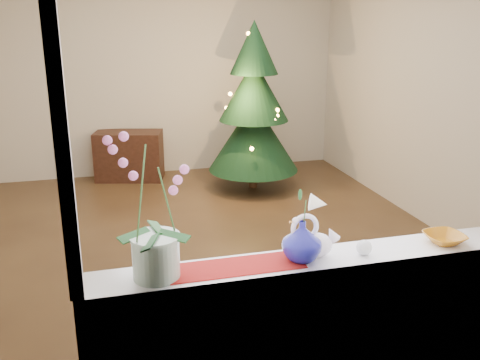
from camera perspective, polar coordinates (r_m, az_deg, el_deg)
The scene contains 16 objects.
ground at distance 5.13m, azimuth -3.23°, elevation -6.56°, with size 5.00×5.00×0.00m, color #372516.
wall_back at distance 7.20m, azimuth -7.61°, elevation 11.38°, with size 4.50×0.10×2.70m, color beige.
wall_front at distance 2.41m, azimuth 8.57°, elevation -0.34°, with size 4.50×0.10×2.70m, color beige.
wall_right at distance 5.64m, azimuth 19.77°, elevation 8.93°, with size 0.10×5.00×2.70m, color beige.
window_apron at distance 2.85m, azimuth 7.38°, elevation -17.81°, with size 2.20×0.08×0.88m, color white.
windowsill at distance 2.69m, azimuth 7.03°, elevation -8.70°, with size 2.20×0.26×0.04m, color white.
window_frame at distance 2.36m, azimuth 8.66°, elevation 8.01°, with size 2.22×0.06×1.60m, color white, non-canonical shape.
runner at distance 2.57m, azimuth -0.94°, elevation -9.27°, with size 0.70×0.20×0.01m, color maroon.
orchid_pot at distance 2.38m, azimuth -9.22°, elevation -2.90°, with size 0.23×0.23×0.68m, color white, non-canonical shape.
swan at distance 2.66m, azimuth 7.97°, elevation -5.95°, with size 0.26×0.12×0.22m, color white, non-canonical shape.
blue_vase at distance 2.61m, azimuth 6.63°, elevation -6.17°, with size 0.22×0.22×0.23m, color #0E0E5E.
lily at distance 2.54m, azimuth 6.79°, elevation -1.93°, with size 0.13×0.07×0.18m, color white, non-canonical shape.
paperweight at distance 2.75m, azimuth 13.10°, elevation -7.04°, with size 0.08×0.08×0.08m, color silver.
amber_dish at distance 3.02m, azimuth 20.97°, elevation -5.88°, with size 0.17×0.17×0.04m, color #A36210.
xmas_tree at distance 6.46m, azimuth 1.47°, elevation 7.78°, with size 1.10×1.10×2.01m, color black, non-canonical shape.
side_table at distance 7.08m, azimuth -11.73°, elevation 2.55°, with size 0.84×0.42×0.63m, color black.
Camera 1 is at (-0.93, -4.60, 2.07)m, focal length 40.00 mm.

